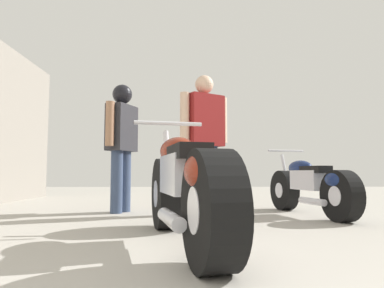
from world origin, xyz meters
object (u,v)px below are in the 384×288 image
at_px(motorcycle_black_naked, 310,186).
at_px(mechanic_in_blue, 204,135).
at_px(motorcycle_maroon_cruiser, 184,187).
at_px(mechanic_with_helmet, 122,135).

bearing_deg(motorcycle_black_naked, mechanic_in_blue, 172.33).
distance_m(motorcycle_maroon_cruiser, mechanic_in_blue, 2.00).
height_order(motorcycle_maroon_cruiser, motorcycle_black_naked, motorcycle_maroon_cruiser).
xyz_separation_m(motorcycle_maroon_cruiser, motorcycle_black_naked, (1.52, 1.72, -0.06)).
relative_size(motorcycle_maroon_cruiser, mechanic_in_blue, 1.19).
relative_size(motorcycle_maroon_cruiser, motorcycle_black_naked, 1.19).
height_order(motorcycle_maroon_cruiser, mechanic_with_helmet, mechanic_with_helmet).
xyz_separation_m(motorcycle_maroon_cruiser, mechanic_in_blue, (0.25, 1.89, 0.58)).
relative_size(motorcycle_maroon_cruiser, mechanic_with_helmet, 1.24).
distance_m(mechanic_in_blue, mechanic_with_helmet, 1.10).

